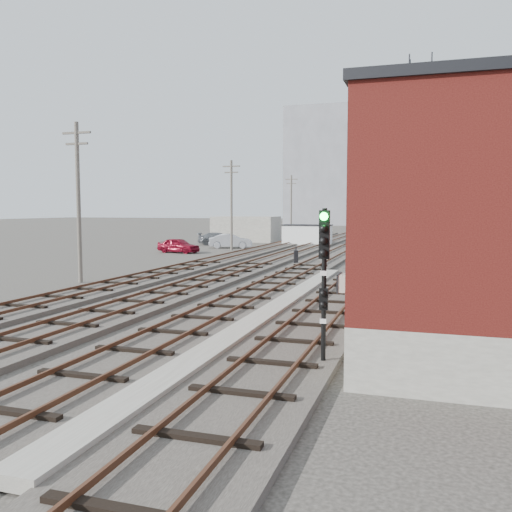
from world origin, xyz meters
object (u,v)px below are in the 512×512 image
at_px(signal_mast, 324,274).
at_px(site_trailer, 307,235).
at_px(switch_stand, 296,257).
at_px(car_grey, 219,239).
at_px(car_silver, 231,241).
at_px(car_red, 179,245).

relative_size(signal_mast, site_trailer, 0.74).
xyz_separation_m(switch_stand, car_grey, (-13.73, 19.43, 0.09)).
xyz_separation_m(site_trailer, car_silver, (-6.77, -7.15, -0.44)).
xyz_separation_m(switch_stand, car_silver, (-10.72, 15.15, 0.13)).
height_order(car_silver, car_grey, car_silver).
distance_m(switch_stand, car_silver, 18.55).
height_order(site_trailer, car_grey, site_trailer).
relative_size(signal_mast, switch_stand, 3.18).
bearing_deg(site_trailer, car_red, -123.73).
bearing_deg(switch_stand, car_grey, 104.69).
bearing_deg(site_trailer, car_grey, -164.58).
bearing_deg(site_trailer, car_silver, -134.32).
relative_size(car_silver, car_grey, 0.93).
bearing_deg(signal_mast, car_silver, 113.37).
height_order(car_red, car_grey, car_grey).
relative_size(site_trailer, car_red, 1.36).
xyz_separation_m(car_red, car_silver, (2.58, 7.35, 0.04)).
height_order(car_red, car_silver, car_silver).
bearing_deg(car_grey, car_silver, -158.92).
height_order(signal_mast, switch_stand, signal_mast).
height_order(site_trailer, car_silver, site_trailer).
bearing_deg(switch_stand, car_silver, 104.74).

